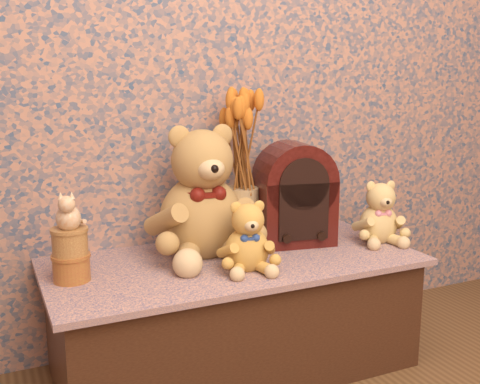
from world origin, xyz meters
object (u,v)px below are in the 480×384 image
at_px(teddy_medium, 247,233).
at_px(ceramic_vase, 241,216).
at_px(teddy_large, 201,186).
at_px(teddy_small, 379,209).
at_px(cathedral_radio, 294,193).
at_px(biscuit_tin_lower, 72,268).
at_px(cat_figurine, 68,209).

bearing_deg(teddy_medium, ceramic_vase, 80.94).
bearing_deg(teddy_large, teddy_small, -8.71).
bearing_deg(cathedral_radio, ceramic_vase, 173.59).
xyz_separation_m(teddy_large, cathedral_radio, (0.36, -0.01, -0.05)).
relative_size(ceramic_vase, biscuit_tin_lower, 1.92).
distance_m(teddy_large, biscuit_tin_lower, 0.50).
height_order(biscuit_tin_lower, cat_figurine, cat_figurine).
distance_m(biscuit_tin_lower, cat_figurine, 0.18).
distance_m(teddy_medium, cathedral_radio, 0.35).
height_order(teddy_large, ceramic_vase, teddy_large).
distance_m(teddy_medium, teddy_small, 0.58).
height_order(teddy_large, cat_figurine, teddy_large).
xyz_separation_m(teddy_large, biscuit_tin_lower, (-0.45, -0.09, -0.20)).
xyz_separation_m(cathedral_radio, biscuit_tin_lower, (-0.81, -0.08, -0.15)).
xyz_separation_m(biscuit_tin_lower, cat_figurine, (0.00, 0.00, 0.18)).
xyz_separation_m(teddy_medium, biscuit_tin_lower, (-0.53, 0.12, -0.08)).
bearing_deg(cathedral_radio, teddy_large, -172.21).
distance_m(teddy_large, cat_figurine, 0.46).
xyz_separation_m(teddy_large, teddy_small, (0.66, -0.13, -0.12)).
bearing_deg(teddy_large, teddy_medium, -67.47).
distance_m(teddy_small, biscuit_tin_lower, 1.11).
bearing_deg(ceramic_vase, teddy_small, -20.03).
height_order(teddy_medium, cat_figurine, cat_figurine).
bearing_deg(teddy_medium, biscuit_tin_lower, 178.72).
xyz_separation_m(teddy_small, ceramic_vase, (-0.48, 0.18, -0.02)).
height_order(teddy_small, biscuit_tin_lower, teddy_small).
distance_m(ceramic_vase, cat_figurine, 0.65).
height_order(teddy_large, cathedral_radio, teddy_large).
bearing_deg(biscuit_tin_lower, teddy_small, -2.33).
relative_size(teddy_large, biscuit_tin_lower, 4.36).
distance_m(teddy_small, ceramic_vase, 0.52).
bearing_deg(biscuit_tin_lower, teddy_medium, -12.96).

